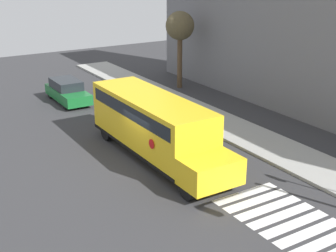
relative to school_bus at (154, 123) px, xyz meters
name	(u,v)px	position (x,y,z in m)	size (l,w,h in m)	color
ground_plane	(146,163)	(0.50, -0.74, -1.74)	(60.00, 60.00, 0.00)	#333335
sidewalk_strip	(249,136)	(0.50, 5.76, -1.66)	(44.00, 3.00, 0.15)	#9E9E99
crosswalk_stripes	(288,220)	(7.92, 1.26, -1.73)	(5.40, 3.20, 0.01)	white
school_bus	(154,123)	(0.00, 0.00, 0.00)	(9.96, 2.57, 3.02)	yellow
parked_car	(67,91)	(-11.33, -0.33, -0.99)	(4.60, 1.76, 1.52)	#196B2D
tree_near_sidewalk	(180,28)	(-10.44, 8.30, 2.80)	(2.13, 2.13, 5.75)	brown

